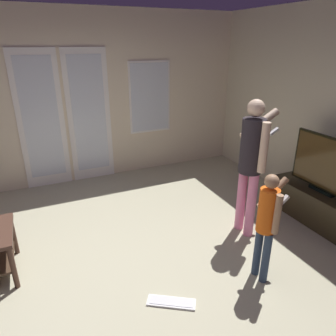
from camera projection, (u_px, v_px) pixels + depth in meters
name	position (u px, v px, depth m)	size (l,w,h in m)	color
ground_plane	(115.00, 280.00, 3.10)	(6.16, 5.40, 0.02)	#AEA98B
wall_back_with_doors	(66.00, 102.00, 4.86)	(6.16, 0.09, 2.72)	beige
tv_stand	(318.00, 207.00, 4.03)	(0.43, 1.34, 0.43)	#2F2817
flat_screen_tv	(327.00, 165.00, 3.81)	(0.08, 0.98, 0.72)	black
person_adult	(252.00, 157.00, 3.54)	(0.69, 0.47, 1.64)	pink
person_child	(267.00, 219.00, 2.89)	(0.45, 0.30, 1.12)	#304159
loose_keyboard	(171.00, 302.00, 2.82)	(0.44, 0.35, 0.02)	white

